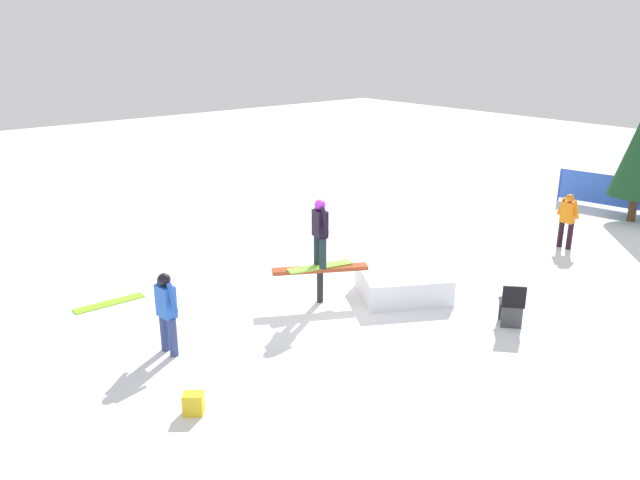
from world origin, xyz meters
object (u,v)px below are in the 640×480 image
(main_rider_on_rail, at_px, (320,234))
(backpack_on_snow, at_px, (193,404))
(bystander_blue, at_px, (167,309))
(rail_feature, at_px, (320,273))
(folding_chair, at_px, (512,306))
(loose_snowboard_lime, at_px, (109,303))
(bystander_orange, at_px, (567,218))

(main_rider_on_rail, distance_m, backpack_on_snow, 4.70)
(bystander_blue, distance_m, backpack_on_snow, 2.14)
(rail_feature, bearing_deg, folding_chair, 153.59)
(rail_feature, distance_m, loose_snowboard_lime, 4.50)
(bystander_orange, bearing_deg, backpack_on_snow, 93.24)
(bystander_orange, distance_m, folding_chair, 5.37)
(rail_feature, distance_m, main_rider_on_rail, 0.87)
(rail_feature, xyz_separation_m, loose_snowboard_lime, (3.47, -2.78, -0.64))
(folding_chair, distance_m, backpack_on_snow, 6.36)
(backpack_on_snow, bearing_deg, loose_snowboard_lime, -57.70)
(main_rider_on_rail, relative_size, backpack_on_snow, 4.30)
(folding_chair, bearing_deg, rail_feature, -8.38)
(bystander_blue, distance_m, loose_snowboard_lime, 2.88)
(main_rider_on_rail, bearing_deg, folding_chair, 138.67)
(bystander_blue, bearing_deg, folding_chair, 54.59)
(rail_feature, relative_size, bystander_orange, 1.28)
(bystander_blue, bearing_deg, bystander_orange, 76.69)
(main_rider_on_rail, relative_size, bystander_blue, 0.96)
(main_rider_on_rail, bearing_deg, loose_snowboard_lime, -23.49)
(bystander_blue, height_order, folding_chair, bystander_blue)
(folding_chair, xyz_separation_m, backpack_on_snow, (6.21, -1.33, -0.24))
(rail_feature, relative_size, folding_chair, 2.14)
(loose_snowboard_lime, bearing_deg, bystander_orange, 160.23)
(rail_feature, bearing_deg, backpack_on_snow, 55.21)
(backpack_on_snow, bearing_deg, main_rider_on_rail, -115.32)
(folding_chair, bearing_deg, bystander_blue, 17.95)
(bystander_orange, xyz_separation_m, folding_chair, (5.06, 1.74, -0.41))
(loose_snowboard_lime, height_order, backpack_on_snow, backpack_on_snow)
(bystander_blue, relative_size, folding_chair, 1.73)
(bystander_orange, distance_m, backpack_on_snow, 11.30)
(bystander_orange, height_order, loose_snowboard_lime, bystander_orange)
(bystander_orange, relative_size, loose_snowboard_lime, 0.99)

